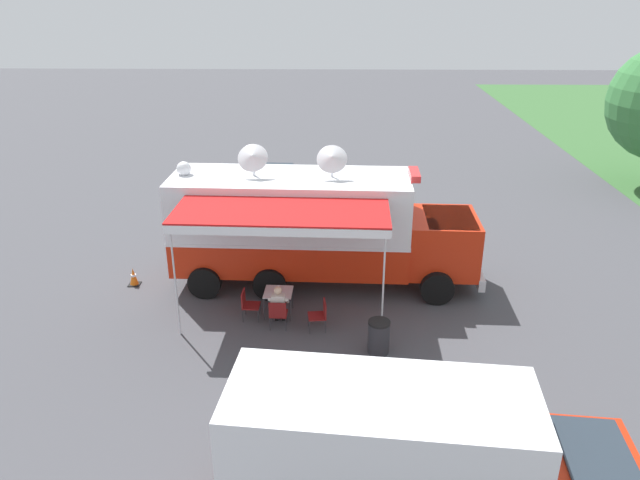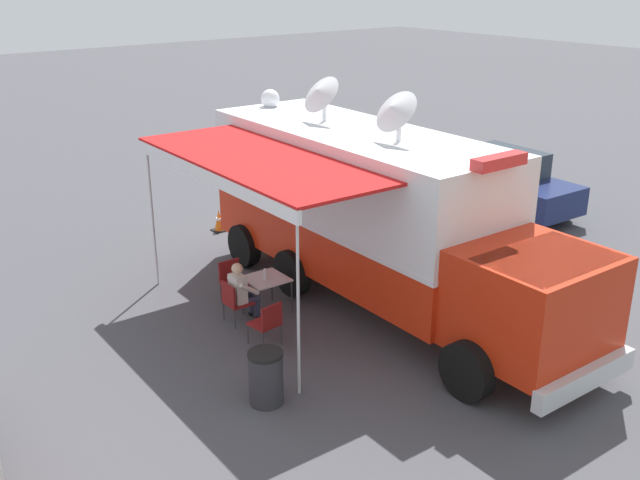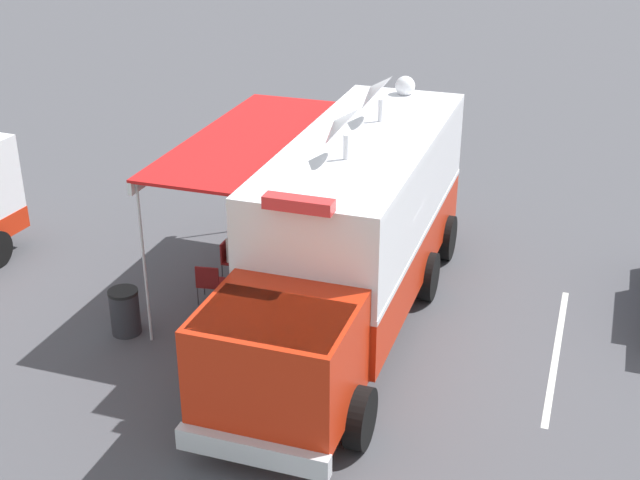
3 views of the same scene
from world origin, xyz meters
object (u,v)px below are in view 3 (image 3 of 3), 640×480
(command_truck, at_px, (351,228))
(seated_responder, at_px, (239,252))
(folding_chair_at_table, at_px, (231,256))
(folding_chair_beside_table, at_px, (269,242))
(folding_chair_spare_by_truck, at_px, (209,281))
(folding_table, at_px, (267,253))
(traffic_cone, at_px, (394,197))
(water_bottle, at_px, (265,246))
(trash_bin, at_px, (125,312))

(command_truck, xyz_separation_m, seated_responder, (2.68, -0.93, -1.30))
(folding_chair_at_table, height_order, seated_responder, seated_responder)
(folding_chair_at_table, relative_size, folding_chair_beside_table, 1.00)
(command_truck, distance_m, folding_chair_spare_by_truck, 3.22)
(command_truck, distance_m, folding_table, 2.63)
(folding_chair_beside_table, relative_size, traffic_cone, 1.50)
(water_bottle, relative_size, folding_chair_spare_by_truck, 0.26)
(folding_chair_at_table, distance_m, traffic_cone, 5.43)
(folding_chair_beside_table, distance_m, seated_responder, 0.98)
(traffic_cone, bearing_deg, water_bottle, 69.54)
(folding_chair_at_table, relative_size, seated_responder, 0.70)
(folding_table, bearing_deg, traffic_cone, -110.15)
(water_bottle, relative_size, trash_bin, 0.25)
(folding_chair_beside_table, xyz_separation_m, seated_responder, (0.34, 0.91, 0.14))
(folding_table, bearing_deg, folding_chair_at_table, 4.06)
(command_truck, height_order, folding_chair_spare_by_truck, command_truck)
(folding_chair_beside_table, bearing_deg, water_bottle, 104.88)
(folding_chair_spare_by_truck, xyz_separation_m, traffic_cone, (-2.54, -5.96, -0.23))
(water_bottle, xyz_separation_m, traffic_cone, (-1.78, -4.76, -0.55))
(folding_table, xyz_separation_m, folding_chair_at_table, (0.80, 0.06, -0.16))
(folding_chair_spare_by_truck, relative_size, seated_responder, 0.70)
(folding_chair_spare_by_truck, height_order, trash_bin, trash_bin)
(water_bottle, xyz_separation_m, folding_chair_at_table, (0.76, 0.03, -0.32))
(traffic_cone, bearing_deg, seated_responder, 63.93)
(folding_chair_spare_by_truck, bearing_deg, command_truck, -175.43)
(water_bottle, bearing_deg, folding_chair_spare_by_truck, 57.35)
(folding_chair_spare_by_truck, height_order, seated_responder, seated_responder)
(traffic_cone, bearing_deg, folding_chair_beside_table, 62.69)
(folding_table, distance_m, trash_bin, 3.34)
(folding_chair_beside_table, distance_m, folding_chair_spare_by_truck, 2.14)
(command_truck, bearing_deg, folding_chair_beside_table, -38.22)
(command_truck, bearing_deg, folding_chair_spare_by_truck, 4.57)
(water_bottle, distance_m, seated_responder, 0.60)
(folding_chair_beside_table, distance_m, traffic_cone, 4.38)
(command_truck, relative_size, trash_bin, 10.52)
(command_truck, bearing_deg, folding_chair_at_table, -18.06)
(folding_table, xyz_separation_m, folding_chair_spare_by_truck, (0.81, 1.22, -0.16))
(trash_bin, bearing_deg, seated_responder, -115.50)
(folding_chair_beside_table, bearing_deg, folding_chair_spare_by_truck, 75.49)
(command_truck, distance_m, water_bottle, 2.57)
(seated_responder, bearing_deg, traffic_cone, -116.07)
(folding_chair_spare_by_truck, bearing_deg, traffic_cone, -113.11)
(folding_table, bearing_deg, folding_chair_beside_table, -72.40)
(seated_responder, height_order, traffic_cone, seated_responder)
(folding_table, height_order, seated_responder, seated_responder)
(seated_responder, bearing_deg, trash_bin, 64.50)
(folding_chair_at_table, distance_m, folding_chair_spare_by_truck, 1.16)
(command_truck, distance_m, trash_bin, 4.58)
(seated_responder, xyz_separation_m, trash_bin, (1.28, 2.68, -0.20))
(folding_chair_at_table, distance_m, seated_responder, 0.23)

